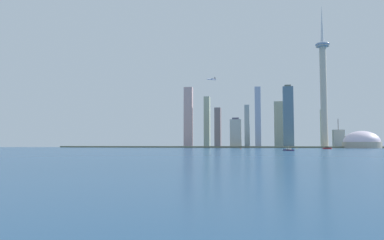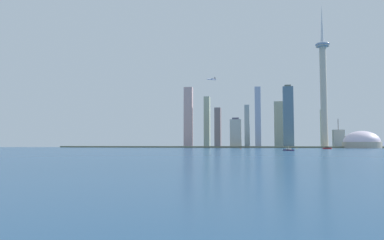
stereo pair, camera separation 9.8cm
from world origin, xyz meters
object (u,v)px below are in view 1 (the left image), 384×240
Objects in this scene: skyscraper_1 at (247,126)px; boat_1 at (289,150)px; stadium_dome at (362,143)px; skyscraper_5 at (188,117)px; channel_buoy_1 at (241,148)px; boat_0 at (327,148)px; observation_tower at (323,81)px; skyscraper_0 at (288,117)px; skyscraper_10 at (279,124)px; channel_buoy_0 at (297,148)px; skyscraper_7 at (339,139)px; skyscraper_8 at (218,128)px; skyscraper_6 at (236,133)px; airplane at (211,79)px; skyscraper_2 at (324,128)px; boat_2 at (329,148)px; skyscraper_9 at (289,131)px; skyscraper_4 at (258,117)px; skyscraper_3 at (207,122)px.

boat_1 is (77.95, -405.06, -53.57)m from skyscraper_1.
skyscraper_5 is at bearing 166.50° from stadium_dome.
stadium_dome is at bearing -13.67° from skyscraper_1.
channel_buoy_1 is (-76.01, 133.91, -0.12)m from boat_1.
boat_0 is at bearing -54.73° from skyscraper_1.
observation_tower is 119.42m from skyscraper_0.
skyscraper_1 is at bearing -155.10° from skyscraper_10.
channel_buoy_0 is at bearing -116.64° from observation_tower.
boat_1 is at bearing -108.88° from skyscraper_7.
skyscraper_5 is at bearing 165.10° from skyscraper_8.
skyscraper_10 reaches higher than skyscraper_6.
observation_tower reaches higher than boat_0.
channel_buoy_1 is (-105.05, -82.34, 0.05)m from channel_buoy_0.
boat_0 is 62.45m from channel_buoy_0.
skyscraper_5 is at bearing 118.26° from channel_buoy_1.
airplane is at bearing -172.10° from skyscraper_0.
skyscraper_10 is (-146.69, 5.29, 38.02)m from skyscraper_7.
observation_tower reaches higher than skyscraper_8.
skyscraper_2 is 48.87m from skyscraper_7.
boat_1 is 1.70× the size of boat_2.
skyscraper_9 is at bearing -59.21° from boat_0.
boat_1 is 440.90m from airplane.
skyscraper_8 is at bearing 157.06° from skyscraper_4.
skyscraper_10 reaches higher than skyscraper_8.
skyscraper_5 is at bearing -83.78° from airplane.
boat_1 is at bearing -90.37° from skyscraper_10.
skyscraper_6 reaches higher than stadium_dome.
skyscraper_6 is at bearing 156.48° from boat_1.
skyscraper_2 is 1.11× the size of skyscraper_9.
boat_1 is at bearing 124.19° from boat_2.
skyscraper_1 is 50.94× the size of channel_buoy_0.
skyscraper_5 is 140.13m from airplane.
skyscraper_1 is 1.48× the size of skyscraper_6.
boat_1 is (-118.03, -462.83, -48.69)m from skyscraper_2.
stadium_dome is 0.52× the size of skyscraper_0.
channel_buoy_1 is 0.10× the size of airplane.
skyscraper_5 is at bearing 168.07° from observation_tower.
boat_2 is (139.96, -156.32, -74.58)m from skyscraper_4.
boat_2 is (60.04, -242.09, -43.84)m from skyscraper_9.
stadium_dome is 240.85m from skyscraper_4.
skyscraper_9 reaches higher than channel_buoy_0.
observation_tower is 3.29× the size of skyscraper_8.
boat_2 is 61.38m from channel_buoy_0.
channel_buoy_0 is at bearing -140.21° from stadium_dome.
skyscraper_3 is 1.33× the size of skyscraper_8.
skyscraper_5 is 169.95m from skyscraper_6.
stadium_dome is 440.81m from skyscraper_5.
boat_2 is at bearing -48.16° from skyscraper_4.
skyscraper_6 reaches higher than channel_buoy_0.
stadium_dome is 197.16m from channel_buoy_0.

